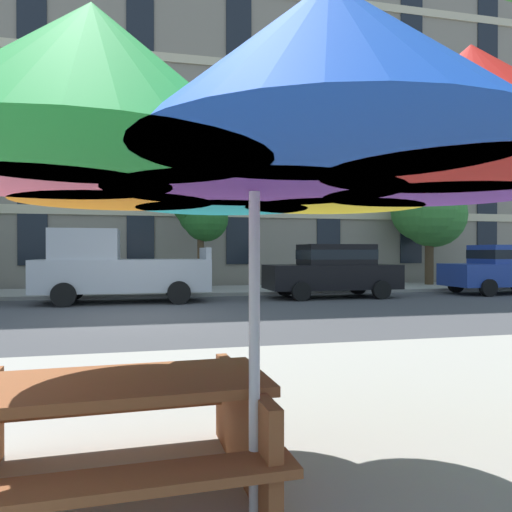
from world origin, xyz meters
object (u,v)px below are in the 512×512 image
at_px(sedan_black, 333,269).
at_px(street_tree_right, 429,213).
at_px(pickup_silver, 116,268).
at_px(picnic_table, 114,428).
at_px(patio_umbrella, 254,139).
at_px(sedan_blue, 505,268).
at_px(street_tree_middle, 200,211).

bearing_deg(sedan_black, street_tree_right, 31.17).
bearing_deg(sedan_black, pickup_silver, 180.00).
height_order(pickup_silver, street_tree_right, street_tree_right).
bearing_deg(sedan_black, picnic_table, -117.48).
bearing_deg(patio_umbrella, sedan_blue, 45.78).
xyz_separation_m(pickup_silver, patio_umbrella, (1.37, -12.70, 1.10)).
bearing_deg(picnic_table, patio_umbrella, -31.21).
distance_m(pickup_silver, sedan_blue, 13.73).
distance_m(pickup_silver, picnic_table, 12.28).
bearing_deg(street_tree_middle, sedan_blue, -16.89).
xyz_separation_m(patio_umbrella, picnic_table, (-0.74, 0.45, -1.64)).
height_order(street_tree_right, picnic_table, street_tree_right).
relative_size(sedan_black, street_tree_right, 0.94).
distance_m(sedan_black, street_tree_right, 7.23).
xyz_separation_m(sedan_black, street_tree_right, (5.87, 3.55, 2.28)).
distance_m(street_tree_right, picnic_table, 20.18).
xyz_separation_m(pickup_silver, street_tree_middle, (2.91, 3.29, 2.05)).
bearing_deg(street_tree_right, patio_umbrella, -125.28).
height_order(street_tree_middle, picnic_table, street_tree_middle).
bearing_deg(street_tree_right, picnic_table, -127.77).
relative_size(pickup_silver, street_tree_middle, 1.17).
relative_size(street_tree_right, patio_umbrella, 1.38).
height_order(street_tree_middle, street_tree_right, street_tree_right).
bearing_deg(pickup_silver, sedan_black, -0.00).
relative_size(patio_umbrella, picnic_table, 1.83).
xyz_separation_m(pickup_silver, street_tree_right, (12.87, 3.55, 2.20)).
relative_size(sedan_black, picnic_table, 2.37).
bearing_deg(pickup_silver, sedan_blue, -0.00).
relative_size(street_tree_right, picnic_table, 2.51).
bearing_deg(pickup_silver, street_tree_right, 15.43).
xyz_separation_m(street_tree_right, patio_umbrella, (-11.50, -16.25, -1.10)).
xyz_separation_m(sedan_black, patio_umbrella, (-5.63, -12.70, 1.17)).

